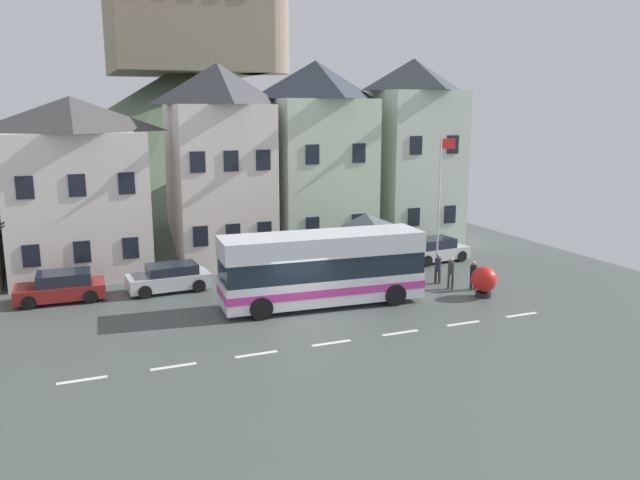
{
  "coord_description": "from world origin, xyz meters",
  "views": [
    {
      "loc": [
        -9.06,
        -23.93,
        8.85
      ],
      "look_at": [
        2.6,
        4.8,
        2.36
      ],
      "focal_mm": 35.61,
      "sensor_mm": 36.0,
      "label": 1
    }
  ],
  "objects_px": {
    "parked_car_00": "(61,287)",
    "parked_car_02": "(169,278)",
    "pedestrian_02": "(473,274)",
    "bus_shelter": "(365,223)",
    "parked_car_01": "(435,250)",
    "townhouse_02": "(220,165)",
    "transit_bus": "(322,269)",
    "pedestrian_01": "(451,270)",
    "pedestrian_00": "(438,267)",
    "public_bench": "(379,256)",
    "townhouse_03": "(316,159)",
    "harbour_buoy": "(484,280)",
    "hilltop_castle": "(189,134)",
    "flagpole": "(440,193)",
    "townhouse_01": "(76,188)",
    "townhouse_04": "(412,154)"
  },
  "relations": [
    {
      "from": "townhouse_03",
      "to": "pedestrian_00",
      "type": "distance_m",
      "value": 10.85
    },
    {
      "from": "parked_car_01",
      "to": "pedestrian_01",
      "type": "distance_m",
      "value": 5.86
    },
    {
      "from": "hilltop_castle",
      "to": "pedestrian_00",
      "type": "relative_size",
      "value": 27.1
    },
    {
      "from": "bus_shelter",
      "to": "harbour_buoy",
      "type": "height_order",
      "value": "bus_shelter"
    },
    {
      "from": "parked_car_00",
      "to": "pedestrian_01",
      "type": "xyz_separation_m",
      "value": [
        17.92,
        -5.13,
        0.29
      ]
    },
    {
      "from": "hilltop_castle",
      "to": "flagpole",
      "type": "distance_m",
      "value": 26.9
    },
    {
      "from": "townhouse_03",
      "to": "harbour_buoy",
      "type": "relative_size",
      "value": 7.82
    },
    {
      "from": "parked_car_01",
      "to": "public_bench",
      "type": "height_order",
      "value": "parked_car_01"
    },
    {
      "from": "parked_car_00",
      "to": "harbour_buoy",
      "type": "distance_m",
      "value": 19.85
    },
    {
      "from": "townhouse_04",
      "to": "bus_shelter",
      "type": "distance_m",
      "value": 9.36
    },
    {
      "from": "townhouse_01",
      "to": "bus_shelter",
      "type": "xyz_separation_m",
      "value": [
        13.89,
        -6.25,
        -1.81
      ]
    },
    {
      "from": "townhouse_03",
      "to": "parked_car_00",
      "type": "distance_m",
      "value": 16.49
    },
    {
      "from": "townhouse_01",
      "to": "harbour_buoy",
      "type": "relative_size",
      "value": 6.37
    },
    {
      "from": "townhouse_02",
      "to": "bus_shelter",
      "type": "distance_m",
      "value": 9.17
    },
    {
      "from": "hilltop_castle",
      "to": "flagpole",
      "type": "xyz_separation_m",
      "value": [
        9.1,
        -25.19,
        -2.48
      ]
    },
    {
      "from": "pedestrian_02",
      "to": "parked_car_01",
      "type": "bearing_deg",
      "value": 75.73
    },
    {
      "from": "bus_shelter",
      "to": "parked_car_00",
      "type": "height_order",
      "value": "bus_shelter"
    },
    {
      "from": "pedestrian_01",
      "to": "pedestrian_02",
      "type": "distance_m",
      "value": 1.1
    },
    {
      "from": "bus_shelter",
      "to": "pedestrian_02",
      "type": "xyz_separation_m",
      "value": [
        3.94,
        -4.13,
        -2.09
      ]
    },
    {
      "from": "pedestrian_02",
      "to": "flagpole",
      "type": "xyz_separation_m",
      "value": [
        0.87,
        4.57,
        3.38
      ]
    },
    {
      "from": "townhouse_03",
      "to": "pedestrian_02",
      "type": "bearing_deg",
      "value": -69.28
    },
    {
      "from": "pedestrian_02",
      "to": "parked_car_00",
      "type": "bearing_deg",
      "value": 163.36
    },
    {
      "from": "bus_shelter",
      "to": "parked_car_01",
      "type": "xyz_separation_m",
      "value": [
        5.42,
        1.7,
        -2.24
      ]
    },
    {
      "from": "townhouse_02",
      "to": "parked_car_01",
      "type": "distance_m",
      "value": 13.4
    },
    {
      "from": "townhouse_04",
      "to": "parked_car_02",
      "type": "height_order",
      "value": "townhouse_04"
    },
    {
      "from": "parked_car_00",
      "to": "parked_car_02",
      "type": "bearing_deg",
      "value": 179.35
    },
    {
      "from": "townhouse_01",
      "to": "hilltop_castle",
      "type": "distance_m",
      "value": 21.72
    },
    {
      "from": "parked_car_00",
      "to": "harbour_buoy",
      "type": "bearing_deg",
      "value": 161.28
    },
    {
      "from": "pedestrian_00",
      "to": "public_bench",
      "type": "height_order",
      "value": "pedestrian_00"
    },
    {
      "from": "parked_car_01",
      "to": "pedestrian_01",
      "type": "height_order",
      "value": "pedestrian_01"
    },
    {
      "from": "townhouse_04",
      "to": "bus_shelter",
      "type": "xyz_separation_m",
      "value": [
        -6.29,
        -6.25,
        -3.01
      ]
    },
    {
      "from": "townhouse_03",
      "to": "transit_bus",
      "type": "height_order",
      "value": "townhouse_03"
    },
    {
      "from": "hilltop_castle",
      "to": "parked_car_02",
      "type": "distance_m",
      "value": 25.68
    },
    {
      "from": "parked_car_02",
      "to": "pedestrian_02",
      "type": "height_order",
      "value": "pedestrian_02"
    },
    {
      "from": "parked_car_02",
      "to": "pedestrian_01",
      "type": "distance_m",
      "value": 13.91
    },
    {
      "from": "harbour_buoy",
      "to": "townhouse_02",
      "type": "bearing_deg",
      "value": 130.57
    },
    {
      "from": "pedestrian_00",
      "to": "harbour_buoy",
      "type": "bearing_deg",
      "value": -75.17
    },
    {
      "from": "pedestrian_01",
      "to": "flagpole",
      "type": "height_order",
      "value": "flagpole"
    },
    {
      "from": "hilltop_castle",
      "to": "transit_bus",
      "type": "height_order",
      "value": "hilltop_castle"
    },
    {
      "from": "parked_car_00",
      "to": "townhouse_03",
      "type": "bearing_deg",
      "value": -159.29
    },
    {
      "from": "townhouse_03",
      "to": "pedestrian_02",
      "type": "xyz_separation_m",
      "value": [
        4.09,
        -10.8,
        -4.97
      ]
    },
    {
      "from": "townhouse_02",
      "to": "transit_bus",
      "type": "relative_size",
      "value": 1.2
    },
    {
      "from": "townhouse_02",
      "to": "pedestrian_02",
      "type": "relative_size",
      "value": 7.72
    },
    {
      "from": "parked_car_02",
      "to": "pedestrian_00",
      "type": "relative_size",
      "value": 2.57
    },
    {
      "from": "parked_car_02",
      "to": "parked_car_00",
      "type": "bearing_deg",
      "value": -4.94
    },
    {
      "from": "townhouse_02",
      "to": "hilltop_castle",
      "type": "bearing_deg",
      "value": 84.39
    },
    {
      "from": "transit_bus",
      "to": "parked_car_00",
      "type": "bearing_deg",
      "value": 158.41
    },
    {
      "from": "townhouse_03",
      "to": "townhouse_04",
      "type": "height_order",
      "value": "townhouse_04"
    },
    {
      "from": "parked_car_01",
      "to": "pedestrian_01",
      "type": "relative_size",
      "value": 2.46
    },
    {
      "from": "harbour_buoy",
      "to": "parked_car_01",
      "type": "bearing_deg",
      "value": 76.09
    }
  ]
}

